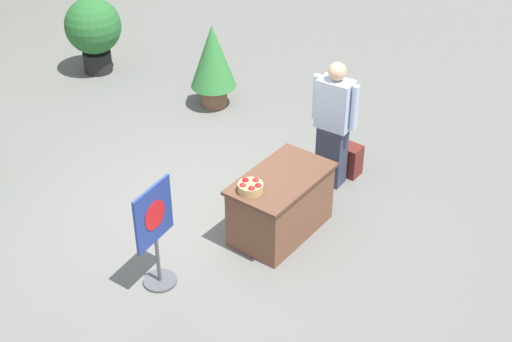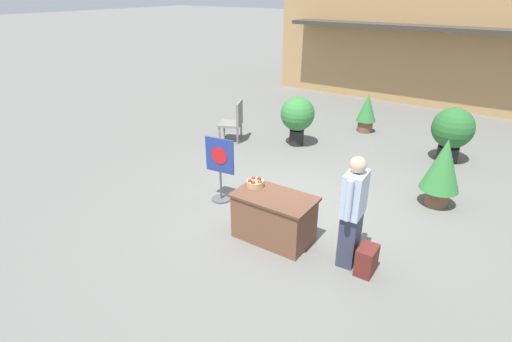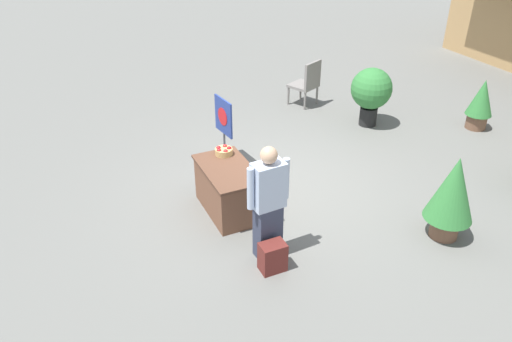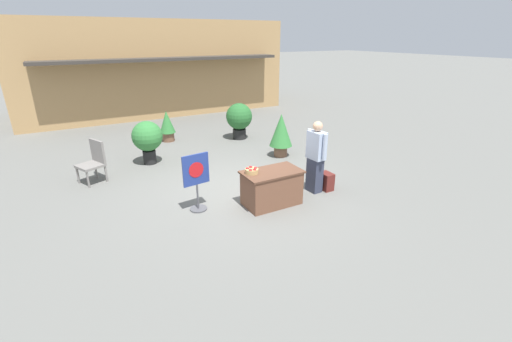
# 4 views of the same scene
# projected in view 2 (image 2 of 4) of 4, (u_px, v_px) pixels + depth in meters

# --- Properties ---
(ground_plane) EXTENTS (120.00, 120.00, 0.00)m
(ground_plane) POSITION_uv_depth(u_px,v_px,m) (286.00, 207.00, 7.32)
(ground_plane) COLOR slate
(storefront_building) EXTENTS (11.62, 5.73, 4.08)m
(storefront_building) POSITION_uv_depth(u_px,v_px,m) (458.00, 37.00, 14.20)
(storefront_building) COLOR tan
(storefront_building) RESTS_ON ground_plane
(display_table) EXTENTS (1.26, 0.73, 0.77)m
(display_table) POSITION_uv_depth(u_px,v_px,m) (274.00, 217.00, 6.27)
(display_table) COLOR brown
(display_table) RESTS_ON ground_plane
(apple_basket) EXTENTS (0.28, 0.28, 0.13)m
(apple_basket) POSITION_uv_depth(u_px,v_px,m) (255.00, 183.00, 6.38)
(apple_basket) COLOR tan
(apple_basket) RESTS_ON display_table
(person_visitor) EXTENTS (0.29, 0.61, 1.68)m
(person_visitor) POSITION_uv_depth(u_px,v_px,m) (353.00, 212.00, 5.51)
(person_visitor) COLOR #33384C
(person_visitor) RESTS_ON ground_plane
(backpack) EXTENTS (0.24, 0.34, 0.42)m
(backpack) POSITION_uv_depth(u_px,v_px,m) (367.00, 260.00, 5.57)
(backpack) COLOR maroon
(backpack) RESTS_ON ground_plane
(poster_board) EXTENTS (0.58, 0.36, 1.23)m
(poster_board) POSITION_uv_depth(u_px,v_px,m) (220.00, 167.00, 7.30)
(poster_board) COLOR #4C4C51
(poster_board) RESTS_ON ground_plane
(patio_chair) EXTENTS (0.73, 0.73, 1.05)m
(patio_chair) POSITION_uv_depth(u_px,v_px,m) (234.00, 120.00, 10.23)
(patio_chair) COLOR gray
(patio_chair) RESTS_ON ground_plane
(potted_plant_near_left) EXTENTS (0.53, 0.53, 1.06)m
(potted_plant_near_left) POSITION_uv_depth(u_px,v_px,m) (367.00, 111.00, 10.88)
(potted_plant_near_left) COLOR brown
(potted_plant_near_left) RESTS_ON ground_plane
(potted_plant_far_left) EXTENTS (0.91, 0.91, 1.26)m
(potted_plant_far_left) POSITION_uv_depth(u_px,v_px,m) (452.00, 130.00, 8.94)
(potted_plant_far_left) COLOR black
(potted_plant_far_left) RESTS_ON ground_plane
(potted_plant_near_right) EXTENTS (0.69, 0.69, 1.30)m
(potted_plant_near_right) POSITION_uv_depth(u_px,v_px,m) (443.00, 168.00, 7.09)
(potted_plant_near_right) COLOR brown
(potted_plant_near_right) RESTS_ON ground_plane
(potted_plant_far_right) EXTENTS (0.84, 0.84, 1.23)m
(potted_plant_far_right) POSITION_uv_depth(u_px,v_px,m) (297.00, 116.00, 9.89)
(potted_plant_far_right) COLOR black
(potted_plant_far_right) RESTS_ON ground_plane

